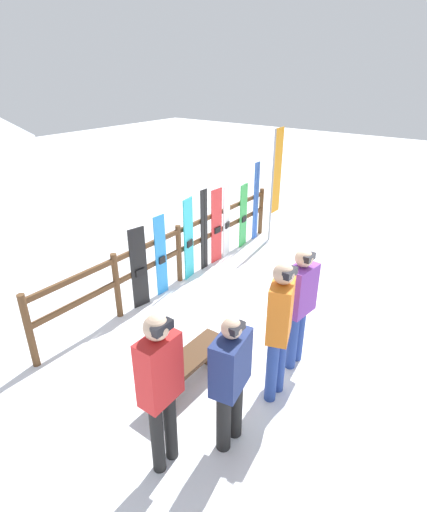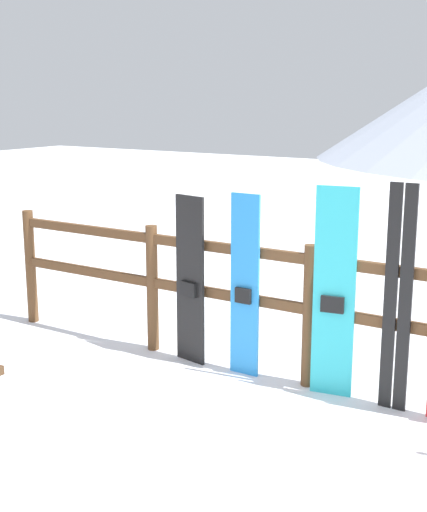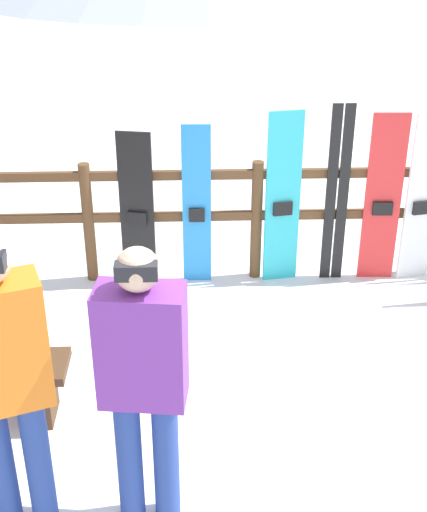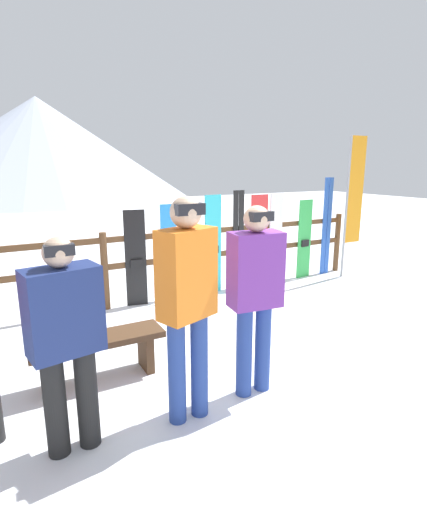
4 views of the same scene
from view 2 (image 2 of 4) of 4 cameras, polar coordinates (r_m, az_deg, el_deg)
The scene contains 5 objects.
fence at distance 5.39m, azimuth 7.69°, elevation -3.66°, with size 6.00×0.10×1.10m.
snowboard_black_stripe at distance 5.82m, azimuth -1.89°, elevation -1.99°, with size 0.30×0.10×1.40m.
snowboard_blue at distance 5.55m, azimuth 2.52°, elevation -2.45°, with size 0.25×0.06×1.45m.
snowboard_cyan at distance 5.22m, azimuth 9.62°, elevation -3.01°, with size 0.31×0.09×1.56m.
ski_pair_black at distance 5.06m, azimuth 14.53°, elevation -3.38°, with size 0.20×0.02×1.61m.
Camera 2 is at (2.13, -2.54, 2.19)m, focal length 50.00 mm.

